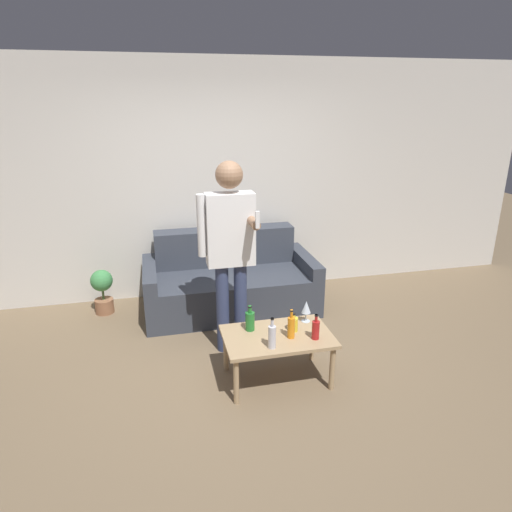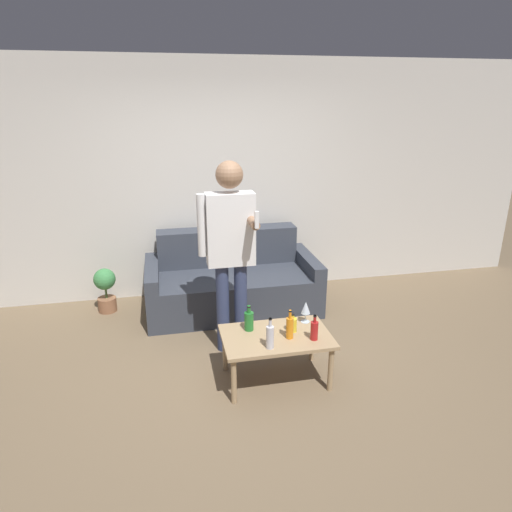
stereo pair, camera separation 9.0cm
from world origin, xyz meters
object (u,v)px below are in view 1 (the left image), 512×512
Objects in this scene: bottle_orange at (272,336)px; coffee_table at (277,340)px; person_standing_front at (230,243)px; couch at (229,282)px.

coffee_table is at bearing 61.95° from bottle_orange.
coffee_table is 3.47× the size of bottle_orange.
couch is at bearing 80.96° from person_standing_front.
person_standing_front is at bearing 103.41° from bottle_orange.
bottle_orange reaches higher than coffee_table.
person_standing_front reaches higher than bottle_orange.
couch reaches higher than coffee_table.
coffee_table is at bearing -84.88° from couch.
coffee_table is (0.13, -1.50, 0.07)m from couch.
couch is at bearing 95.12° from coffee_table.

